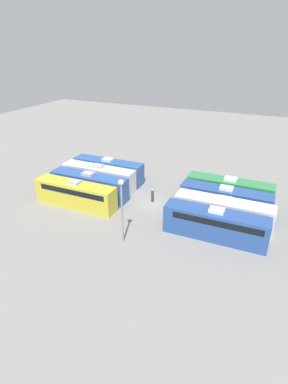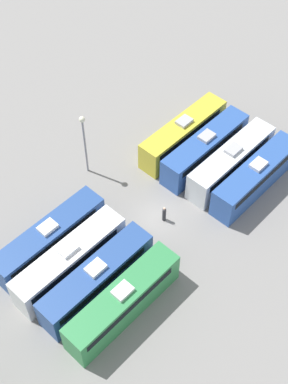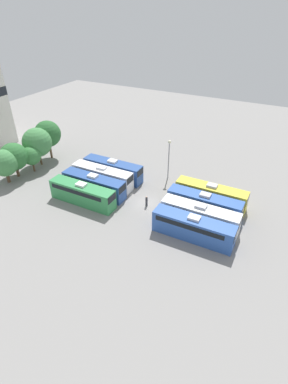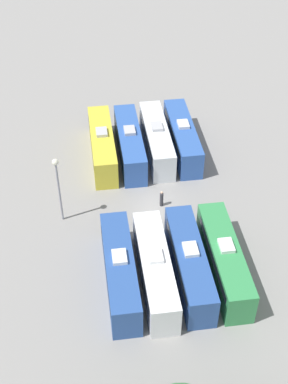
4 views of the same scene
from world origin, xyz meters
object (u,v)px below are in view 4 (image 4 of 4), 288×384
Objects in this scene: bus_3 at (102,145)px; worker_person at (162,199)px; bus_0 at (183,137)px; bus_1 at (157,139)px; bus_5 at (190,263)px; bus_6 at (155,269)px; bus_2 at (130,143)px; light_pole at (58,180)px; bus_4 at (224,259)px; bus_7 at (120,270)px.

worker_person is (-5.22, 8.77, -0.94)m from bus_3.
bus_0 is at bearing -178.23° from bus_3.
bus_1 is at bearing -95.77° from worker_person.
worker_person is (0.86, -9.53, -0.94)m from bus_5.
bus_3 is 6.12× the size of worker_person.
bus_3 is 18.87m from bus_6.
bus_1 is at bearing -173.64° from bus_2.
bus_6 is 12.48m from light_pole.
bus_6 is at bearing 77.56° from worker_person.
bus_5 is 1.53× the size of light_pole.
bus_1 and bus_4 have the same top height.
light_pole is (13.90, -8.88, 3.25)m from bus_4.
light_pole is (4.72, 9.41, 3.25)m from bus_3.
bus_5 is at bearing 108.38° from bus_3.
bus_3 is 20.47m from bus_4.
bus_1 and bus_7 have the same top height.
bus_3 is (3.05, -0.11, 0.00)m from bus_2.
light_pole is at bearing 35.07° from bus_0.
bus_1 is 6.12× the size of worker_person.
bus_4 is 10.36m from worker_person.
bus_7 is at bearing -5.67° from bus_6.
bus_1 is at bearing -138.38° from light_pole.
bus_1 and bus_3 have the same top height.
bus_0 is 1.00× the size of bus_5.
bus_4 is at bearing -179.82° from bus_5.
worker_person is at bearing 66.88° from bus_0.
bus_2 and bus_4 have the same top height.
bus_7 is 1.53× the size of light_pole.
bus_1 is at bearing -177.87° from bus_3.
bus_1 is at bearing -99.29° from bus_6.
bus_0 is at bearing -115.86° from bus_7.
bus_6 is (3.04, 0.32, 0.00)m from bus_5.
bus_0 is at bearing -107.71° from bus_6.
bus_6 is 3.00m from bus_7.
light_pole is at bearing -39.45° from bus_5.
bus_3 is 18.33m from bus_7.
bus_3 is at bearing 2.13° from bus_1.
bus_1 is 1.00× the size of bus_6.
bus_0 is 1.00× the size of bus_4.
light_pole is (10.81, -8.89, 3.25)m from bus_5.
bus_3 reaches higher than worker_person.
bus_2 is 18.51m from bus_6.
bus_1 is (2.95, 0.05, 0.00)m from bus_0.
bus_1 is at bearing -108.10° from bus_7.
bus_1 is 1.00× the size of bus_7.
bus_5 is 3.06m from bus_6.
bus_7 reaches higher than worker_person.
bus_3 is at bearing -116.65° from light_pole.
light_pole reaches higher than bus_5.
bus_4 is at bearing 147.41° from light_pole.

